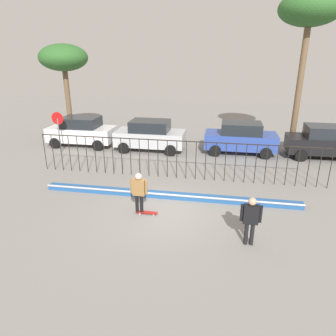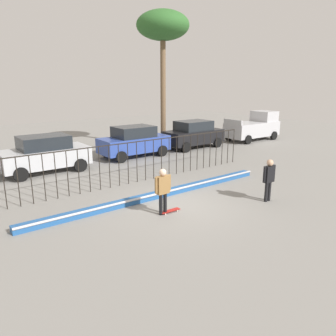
{
  "view_description": "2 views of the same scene",
  "coord_description": "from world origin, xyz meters",
  "px_view_note": "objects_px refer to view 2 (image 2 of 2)",
  "views": [
    {
      "loc": [
        2.15,
        -10.76,
        5.9
      ],
      "look_at": [
        0.0,
        1.1,
        1.39
      ],
      "focal_mm": 33.44,
      "sensor_mm": 36.0,
      "label": 1
    },
    {
      "loc": [
        -7.24,
        -9.04,
        4.51
      ],
      "look_at": [
        0.58,
        1.26,
        1.12
      ],
      "focal_mm": 35.1,
      "sensor_mm": 36.0,
      "label": 2
    }
  ],
  "objects_px": {
    "parked_car_blue": "(134,141)",
    "parked_car_silver": "(45,154)",
    "skateboarder": "(163,187)",
    "palm_tree_tall": "(163,28)",
    "parked_car_black": "(193,134)",
    "camera_operator": "(269,176)",
    "skateboard": "(170,211)",
    "pickup_truck": "(254,127)"
  },
  "relations": [
    {
      "from": "parked_car_silver",
      "to": "parked_car_blue",
      "type": "height_order",
      "value": "same"
    },
    {
      "from": "parked_car_silver",
      "to": "skateboard",
      "type": "bearing_deg",
      "value": -79.87
    },
    {
      "from": "parked_car_silver",
      "to": "pickup_truck",
      "type": "height_order",
      "value": "pickup_truck"
    },
    {
      "from": "skateboard",
      "to": "pickup_truck",
      "type": "distance_m",
      "value": 16.71
    },
    {
      "from": "palm_tree_tall",
      "to": "parked_car_silver",
      "type": "bearing_deg",
      "value": -168.61
    },
    {
      "from": "skateboard",
      "to": "pickup_truck",
      "type": "xyz_separation_m",
      "value": [
        14.62,
        8.03,
        0.98
      ]
    },
    {
      "from": "camera_operator",
      "to": "parked_car_black",
      "type": "distance_m",
      "value": 11.05
    },
    {
      "from": "skateboarder",
      "to": "parked_car_black",
      "type": "height_order",
      "value": "parked_car_black"
    },
    {
      "from": "skateboard",
      "to": "camera_operator",
      "type": "distance_m",
      "value": 4.09
    },
    {
      "from": "skateboarder",
      "to": "palm_tree_tall",
      "type": "bearing_deg",
      "value": 28.95
    },
    {
      "from": "skateboarder",
      "to": "camera_operator",
      "type": "xyz_separation_m",
      "value": [
        4.03,
        -1.4,
        0.01
      ]
    },
    {
      "from": "camera_operator",
      "to": "palm_tree_tall",
      "type": "xyz_separation_m",
      "value": [
        3.29,
        11.32,
        6.94
      ]
    },
    {
      "from": "camera_operator",
      "to": "skateboard",
      "type": "bearing_deg",
      "value": 9.97
    },
    {
      "from": "parked_car_black",
      "to": "palm_tree_tall",
      "type": "distance_m",
      "value": 7.29
    },
    {
      "from": "parked_car_silver",
      "to": "parked_car_blue",
      "type": "bearing_deg",
      "value": 1.91
    },
    {
      "from": "skateboarder",
      "to": "pickup_truck",
      "type": "distance_m",
      "value": 16.94
    },
    {
      "from": "parked_car_silver",
      "to": "palm_tree_tall",
      "type": "relative_size",
      "value": 0.47
    },
    {
      "from": "parked_car_blue",
      "to": "parked_car_silver",
      "type": "bearing_deg",
      "value": -176.57
    },
    {
      "from": "skateboarder",
      "to": "parked_car_silver",
      "type": "height_order",
      "value": "parked_car_silver"
    },
    {
      "from": "camera_operator",
      "to": "parked_car_silver",
      "type": "bearing_deg",
      "value": -29.64
    },
    {
      "from": "skateboard",
      "to": "camera_operator",
      "type": "height_order",
      "value": "camera_operator"
    },
    {
      "from": "parked_car_black",
      "to": "palm_tree_tall",
      "type": "relative_size",
      "value": 0.47
    },
    {
      "from": "camera_operator",
      "to": "parked_car_blue",
      "type": "distance_m",
      "value": 9.95
    },
    {
      "from": "skateboard",
      "to": "parked_car_blue",
      "type": "xyz_separation_m",
      "value": [
        3.77,
        8.57,
        0.91
      ]
    },
    {
      "from": "parked_car_blue",
      "to": "parked_car_black",
      "type": "bearing_deg",
      "value": -1.18
    },
    {
      "from": "parked_car_silver",
      "to": "parked_car_black",
      "type": "bearing_deg",
      "value": -0.24
    },
    {
      "from": "parked_car_blue",
      "to": "parked_car_black",
      "type": "distance_m",
      "value": 4.86
    },
    {
      "from": "skateboarder",
      "to": "parked_car_black",
      "type": "xyz_separation_m",
      "value": [
        8.93,
        8.51,
        -0.02
      ]
    },
    {
      "from": "skateboard",
      "to": "palm_tree_tall",
      "type": "xyz_separation_m",
      "value": [
        7.02,
        9.94,
        7.89
      ]
    },
    {
      "from": "parked_car_black",
      "to": "pickup_truck",
      "type": "distance_m",
      "value": 6.02
    },
    {
      "from": "camera_operator",
      "to": "pickup_truck",
      "type": "bearing_deg",
      "value": -108.88
    },
    {
      "from": "skateboarder",
      "to": "skateboard",
      "type": "relative_size",
      "value": 2.07
    },
    {
      "from": "skateboarder",
      "to": "pickup_truck",
      "type": "relative_size",
      "value": 0.35
    },
    {
      "from": "camera_operator",
      "to": "parked_car_black",
      "type": "xyz_separation_m",
      "value": [
        4.89,
        9.91,
        -0.03
      ]
    },
    {
      "from": "skateboard",
      "to": "pickup_truck",
      "type": "relative_size",
      "value": 0.17
    },
    {
      "from": "camera_operator",
      "to": "skateboarder",
      "type": "bearing_deg",
      "value": 11.14
    },
    {
      "from": "skateboard",
      "to": "parked_car_black",
      "type": "relative_size",
      "value": 0.19
    },
    {
      "from": "pickup_truck",
      "to": "skateboarder",
      "type": "bearing_deg",
      "value": -154.32
    },
    {
      "from": "parked_car_black",
      "to": "parked_car_blue",
      "type": "bearing_deg",
      "value": -179.31
    },
    {
      "from": "pickup_truck",
      "to": "palm_tree_tall",
      "type": "distance_m",
      "value": 10.45
    },
    {
      "from": "pickup_truck",
      "to": "parked_car_silver",
      "type": "bearing_deg",
      "value": 176.99
    },
    {
      "from": "skateboard",
      "to": "parked_car_blue",
      "type": "distance_m",
      "value": 9.4
    }
  ]
}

